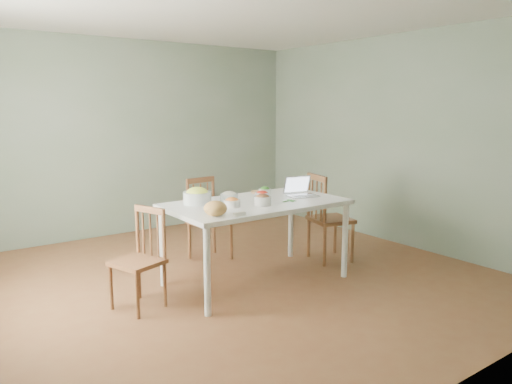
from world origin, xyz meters
TOP-DOWN VIEW (x-y plane):
  - floor at (0.00, 0.00)m, footprint 5.00×5.00m
  - ceiling at (0.00, 0.00)m, footprint 5.00×5.00m
  - wall_back at (0.00, 2.50)m, footprint 5.00×0.00m
  - wall_front at (0.00, -2.50)m, footprint 5.00×0.00m
  - wall_right at (2.50, 0.00)m, footprint 0.00×5.00m
  - dining_table at (0.14, -0.19)m, footprint 1.79×1.01m
  - chair_far at (0.13, 0.73)m, footprint 0.46×0.44m
  - chair_left at (-1.12, -0.13)m, footprint 0.49×0.50m
  - chair_right at (1.27, -0.12)m, footprint 0.53×0.54m
  - bread_boule at (-0.53, -0.50)m, footprint 0.26×0.26m
  - butter_stick at (-0.35, -0.62)m, footprint 0.12×0.03m
  - bowl_squash at (-0.39, 0.06)m, footprint 0.29×0.29m
  - bowl_carrot at (-0.20, -0.26)m, footprint 0.20×0.20m
  - bowl_onion at (-0.06, 0.01)m, footprint 0.20×0.20m
  - bowl_mushroom at (0.08, -0.37)m, footprint 0.19×0.19m
  - bowl_redpep at (0.27, -0.12)m, footprint 0.18×0.18m
  - bowl_broccoli at (0.46, 0.09)m, footprint 0.14×0.14m
  - flatbread at (0.47, 0.21)m, footprint 0.21×0.21m
  - basil_bunch at (0.42, -0.36)m, footprint 0.18×0.18m
  - laptop at (0.72, -0.25)m, footprint 0.36×0.34m

SIDE VIEW (x-z plane):
  - floor at x=0.00m, z-range 0.00..0.00m
  - dining_table at x=0.14m, z-range 0.00..0.84m
  - chair_left at x=-1.12m, z-range 0.00..0.90m
  - chair_far at x=0.13m, z-range 0.00..0.96m
  - chair_right at x=1.27m, z-range 0.00..1.02m
  - flatbread at x=0.47m, z-range 0.84..0.85m
  - basil_bunch at x=0.42m, z-range 0.84..0.86m
  - butter_stick at x=-0.35m, z-range 0.84..0.87m
  - bowl_broccoli at x=0.46m, z-range 0.84..0.92m
  - bowl_redpep at x=0.27m, z-range 0.84..0.93m
  - bowl_carrot at x=-0.20m, z-range 0.84..0.93m
  - bowl_onion at x=-0.06m, z-range 0.84..0.93m
  - bowl_mushroom at x=0.08m, z-range 0.84..0.95m
  - bread_boule at x=-0.53m, z-range 0.84..0.97m
  - bowl_squash at x=-0.39m, z-range 0.84..1.00m
  - laptop at x=0.72m, z-range 0.84..1.04m
  - wall_back at x=0.00m, z-range 0.00..2.70m
  - wall_front at x=0.00m, z-range 0.00..2.70m
  - wall_right at x=2.50m, z-range 0.00..2.70m
  - ceiling at x=0.00m, z-range 2.70..2.70m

